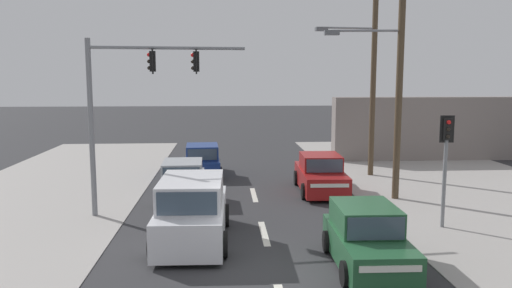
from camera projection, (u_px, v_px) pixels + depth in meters
The scene contains 13 objects.
ground_plane at pixel (274, 271), 12.24m from camera, with size 140.00×140.00×0.00m, color #303033.
lane_dash_mid at pixel (264, 233), 15.21m from camera, with size 0.20×2.40×0.01m, color silver.
lane_dash_far at pixel (254, 195), 20.15m from camera, with size 0.20×2.40×0.01m, color silver.
utility_pole_midground_right at pixel (396, 74), 18.85m from camera, with size 3.78×0.49×8.96m.
utility_pole_background_right at pixel (371, 67), 23.44m from camera, with size 3.78×0.61×9.68m.
traffic_signal_mast at pixel (130, 94), 16.75m from camera, with size 5.27×0.63×6.00m.
pedestal_signal_right_kerb at pixel (446, 152), 15.45m from camera, with size 0.44×0.29×3.56m.
shopfront_wall_far at pixel (437, 128), 28.54m from camera, with size 12.00×1.00×3.60m, color gray.
suv_kerbside_parked at pixel (192, 212), 14.34m from camera, with size 2.15×4.58×1.90m.
sedan_oncoming_near at pixel (321, 175), 20.64m from camera, with size 2.00×4.29×1.56m.
hatchback_receding_far at pixel (202, 161), 24.00m from camera, with size 1.91×3.71×1.53m.
hatchback_crossing_left at pixel (367, 239), 12.49m from camera, with size 1.84×3.67×1.53m.
hatchback_oncoming_mid at pixel (183, 181), 19.41m from camera, with size 1.86×3.68×1.53m.
Camera 1 is at (-1.22, -11.66, 4.74)m, focal length 35.00 mm.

